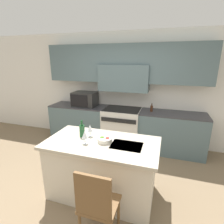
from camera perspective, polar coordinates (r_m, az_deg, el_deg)
name	(u,v)px	position (r m, az deg, el deg)	size (l,w,h in m)	color
ground_plane	(91,197)	(3.05, -6.72, -25.97)	(10.00, 10.00, 0.00)	#7A664C
back_cabinetry	(125,79)	(4.27, 4.39, 10.58)	(10.00, 0.46, 2.70)	silver
back_counter	(122,127)	(4.31, 3.29, -4.98)	(3.75, 0.62, 0.93)	#4C6066
range_stove	(122,127)	(4.29, 3.22, -5.01)	(0.87, 0.70, 0.94)	beige
microwave	(85,99)	(4.45, -8.87, 4.20)	(0.58, 0.43, 0.35)	black
kitchen_island	(102,168)	(2.84, -3.22, -17.79)	(1.67, 0.88, 0.90)	beige
island_chair	(97,203)	(2.17, -4.91, -27.60)	(0.42, 0.40, 0.98)	brown
wine_bottle	(82,130)	(2.77, -9.75, -5.97)	(0.08, 0.08, 0.27)	#194723
wine_glass_near	(85,135)	(2.52, -8.90, -7.43)	(0.08, 0.08, 0.20)	white
wine_glass_far	(90,128)	(2.74, -7.22, -5.30)	(0.08, 0.08, 0.20)	white
fruit_bowl	(105,140)	(2.58, -2.43, -9.02)	(0.22, 0.22, 0.09)	silver
oil_bottle_on_counter	(152,108)	(4.03, 12.80, 1.13)	(0.06, 0.06, 0.19)	#422314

